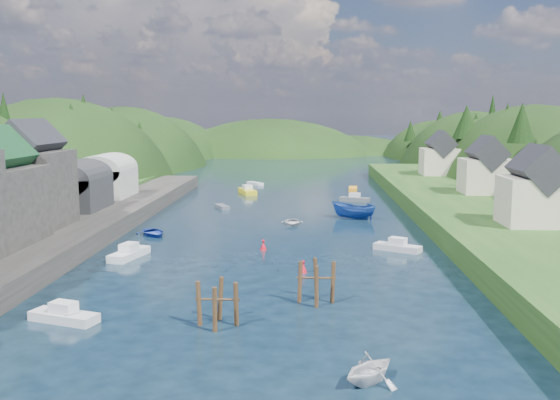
{
  "coord_description": "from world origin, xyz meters",
  "views": [
    {
      "loc": [
        3.31,
        -43.24,
        14.02
      ],
      "look_at": [
        0.0,
        28.0,
        4.0
      ],
      "focal_mm": 40.0,
      "sensor_mm": 36.0,
      "label": 1
    }
  ],
  "objects_px": {
    "piling_cluster_near": "(218,308)",
    "piling_cluster_far": "(316,286)",
    "channel_buoy_near": "(303,267)",
    "channel_buoy_far": "(263,245)"
  },
  "relations": [
    {
      "from": "channel_buoy_near",
      "to": "channel_buoy_far",
      "type": "height_order",
      "value": "same"
    },
    {
      "from": "channel_buoy_far",
      "to": "channel_buoy_near",
      "type": "bearing_deg",
      "value": -64.89
    },
    {
      "from": "channel_buoy_near",
      "to": "piling_cluster_far",
      "type": "bearing_deg",
      "value": -83.13
    },
    {
      "from": "piling_cluster_far",
      "to": "piling_cluster_near",
      "type": "bearing_deg",
      "value": -140.57
    },
    {
      "from": "piling_cluster_near",
      "to": "channel_buoy_near",
      "type": "relative_size",
      "value": 3.26
    },
    {
      "from": "channel_buoy_far",
      "to": "piling_cluster_far",
      "type": "bearing_deg",
      "value": -73.46
    },
    {
      "from": "piling_cluster_near",
      "to": "channel_buoy_far",
      "type": "height_order",
      "value": "piling_cluster_near"
    },
    {
      "from": "channel_buoy_near",
      "to": "channel_buoy_far",
      "type": "distance_m",
      "value": 9.87
    },
    {
      "from": "piling_cluster_near",
      "to": "piling_cluster_far",
      "type": "height_order",
      "value": "piling_cluster_far"
    },
    {
      "from": "piling_cluster_far",
      "to": "channel_buoy_near",
      "type": "xyz_separation_m",
      "value": [
        -1.05,
        8.7,
        -0.8
      ]
    }
  ]
}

